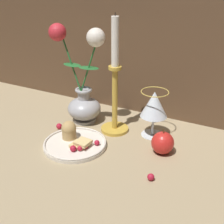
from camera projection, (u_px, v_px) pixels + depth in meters
name	position (u px, v px, depth m)	size (l,w,h in m)	color
ground_plane	(106.00, 142.00, 0.99)	(2.40, 2.40, 0.00)	#9E8966
vase	(82.00, 91.00, 1.07)	(0.20, 0.12, 0.34)	#A3A3A8
plate_with_pastries	(74.00, 141.00, 0.96)	(0.20, 0.20, 0.07)	silver
wine_glass	(154.00, 106.00, 0.98)	(0.09, 0.09, 0.15)	silver
candlestick	(115.00, 91.00, 1.00)	(0.09, 0.09, 0.38)	gold
apple_beside_vase	(163.00, 143.00, 0.92)	(0.07, 0.07, 0.08)	red
berry_near_plate	(151.00, 177.00, 0.81)	(0.02, 0.02, 0.02)	#AD192D
berry_front_center	(59.00, 126.00, 1.06)	(0.02, 0.02, 0.02)	#AD192D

